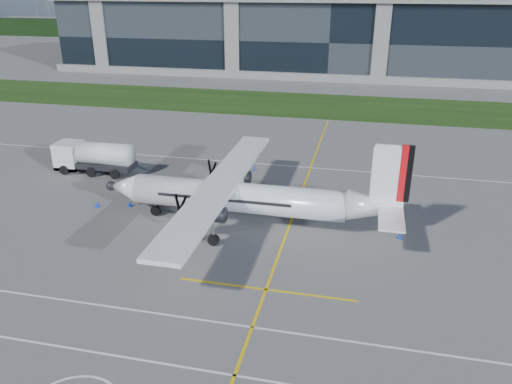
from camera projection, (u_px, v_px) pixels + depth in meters
ground at (309, 117)px, 74.83m from camera, size 400.00×400.00×0.00m
grass_strip at (315, 105)px, 82.01m from camera, size 400.00×18.00×0.04m
terminal_building at (333, 38)px, 107.85m from camera, size 120.00×20.00×15.00m
tree_line at (347, 34)px, 163.51m from camera, size 400.00×6.00×6.00m
yellow_taxiway_centerline at (300, 196)px, 47.26m from camera, size 0.20×70.00×0.01m
white_lane_line at (180, 366)px, 26.31m from camera, size 90.00×0.15×0.01m
turboprop_aircraft at (249, 182)px, 40.16m from camera, size 24.99×25.92×7.77m
fuel_tanker_truck at (89, 157)px, 52.60m from camera, size 8.90×2.89×3.34m
baggage_tug at (179, 192)px, 46.08m from camera, size 2.60×1.56×1.56m
ground_crew_person at (162, 196)px, 44.84m from camera, size 0.60×0.81×1.89m
safety_cone_tail at (400, 236)px, 39.36m from camera, size 0.36×0.36×0.50m
safety_cone_fwd at (97, 204)px, 44.91m from camera, size 0.36×0.36×0.50m
safety_cone_nose_stbd at (130, 204)px, 45.00m from camera, size 0.36×0.36×0.50m
safety_cone_stbdwing at (255, 168)px, 53.56m from camera, size 0.36×0.36×0.50m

